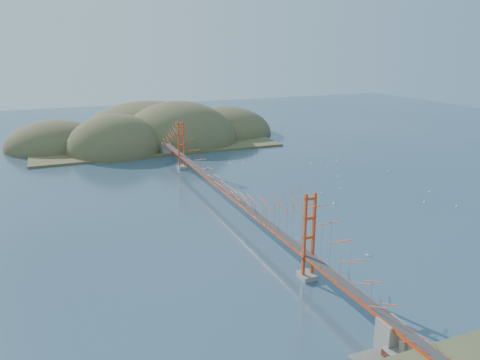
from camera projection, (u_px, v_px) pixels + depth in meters
name	position (u px, v px, depth m)	size (l,w,h in m)	color
ground	(226.00, 207.00, 87.63)	(320.00, 320.00, 0.00)	#314C62
bridge	(225.00, 171.00, 85.81)	(2.20, 94.40, 12.00)	gray
fort	(404.00, 353.00, 45.20)	(3.70, 2.30, 1.75)	maroon
far_headlands	(156.00, 139.00, 149.19)	(84.00, 58.00, 25.00)	brown
sailboat_5	(429.00, 191.00, 96.16)	(0.63, 0.65, 0.73)	white
sailboat_0	(307.00, 203.00, 89.20)	(0.48, 0.57, 0.66)	white
sailboat_2	(322.00, 193.00, 95.24)	(0.66, 0.66, 0.69)	white
sailboat_16	(340.00, 188.00, 98.17)	(0.59, 0.59, 0.62)	white
sailboat_9	(328.00, 166.00, 116.16)	(0.64, 0.64, 0.67)	white
sailboat_1	(333.00, 204.00, 88.86)	(0.57, 0.57, 0.61)	white
sailboat_14	(334.00, 203.00, 88.99)	(0.67, 0.67, 0.74)	white
sailboat_3	(244.00, 163.00, 119.04)	(0.62, 0.56, 0.70)	white
sailboat_11	(388.00, 171.00, 111.68)	(0.66, 0.66, 0.73)	white
sailboat_15	(255.00, 154.00, 128.75)	(0.52, 0.57, 0.64)	white
sailboat_10	(367.00, 254.00, 67.52)	(0.56, 0.60, 0.68)	white
sailboat_12	(230.00, 163.00, 118.88)	(0.51, 0.45, 0.58)	white
sailboat_7	(311.00, 164.00, 118.29)	(0.61, 0.49, 0.71)	white
sailboat_13	(424.00, 202.00, 90.01)	(0.61, 0.61, 0.65)	white
sailboat_4	(337.00, 161.00, 121.30)	(0.69, 0.69, 0.74)	white
sailboat_extra_0	(338.00, 176.00, 107.31)	(0.58, 0.58, 0.64)	white
sailboat_extra_1	(456.00, 206.00, 87.41)	(0.63, 0.63, 0.70)	white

